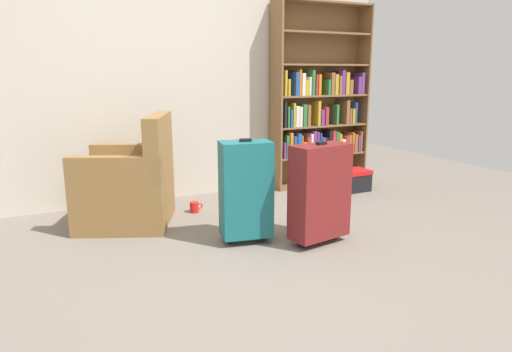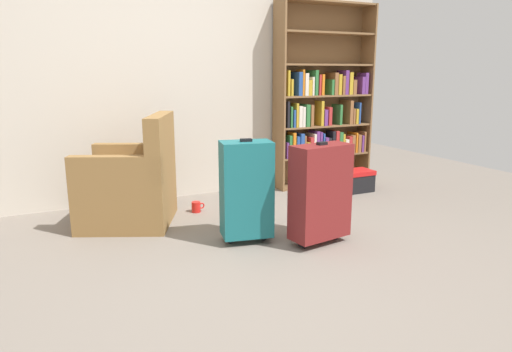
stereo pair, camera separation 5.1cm
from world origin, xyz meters
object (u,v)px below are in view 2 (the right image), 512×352
(mug, at_px, (196,207))
(suitcase_teal, at_px, (246,189))
(bookshelf, at_px, (322,105))
(suitcase_dark_red, at_px, (320,192))
(armchair, at_px, (132,186))
(storage_box, at_px, (349,181))

(mug, xyz_separation_m, suitcase_teal, (0.11, -0.85, 0.35))
(suitcase_teal, bearing_deg, bookshelf, 41.21)
(suitcase_dark_red, bearing_deg, bookshelf, 57.02)
(armchair, xyz_separation_m, storage_box, (2.22, 0.05, -0.20))
(bookshelf, bearing_deg, armchair, -167.07)
(mug, height_order, suitcase_dark_red, suitcase_dark_red)
(armchair, relative_size, suitcase_teal, 1.20)
(mug, distance_m, suitcase_teal, 0.93)
(bookshelf, relative_size, suitcase_dark_red, 2.58)
(armchair, bearing_deg, mug, 5.71)
(armchair, xyz_separation_m, suitcase_teal, (0.68, -0.80, 0.08))
(bookshelf, height_order, suitcase_dark_red, bookshelf)
(storage_box, bearing_deg, armchair, -178.81)
(suitcase_teal, bearing_deg, mug, 97.61)
(mug, xyz_separation_m, suitcase_dark_red, (0.58, -1.11, 0.34))
(mug, bearing_deg, suitcase_teal, -82.39)
(armchair, xyz_separation_m, mug, (0.56, 0.06, -0.27))
(storage_box, relative_size, suitcase_teal, 0.66)
(bookshelf, relative_size, mug, 16.13)
(mug, bearing_deg, suitcase_dark_red, -62.44)
(bookshelf, relative_size, storage_box, 3.80)
(storage_box, distance_m, suitcase_dark_red, 1.57)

